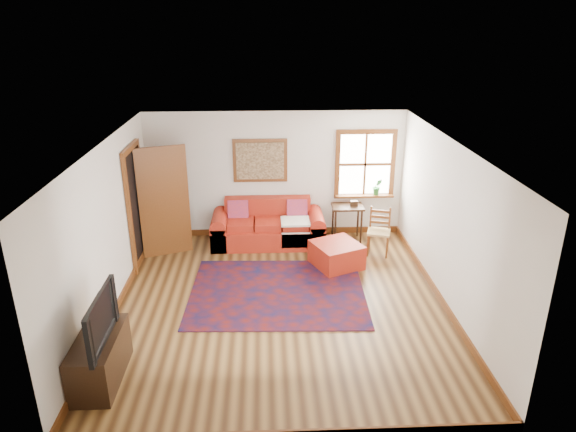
{
  "coord_description": "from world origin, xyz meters",
  "views": [
    {
      "loc": [
        -0.21,
        -6.9,
        4.15
      ],
      "look_at": [
        0.14,
        0.6,
        1.22
      ],
      "focal_mm": 32.0,
      "sensor_mm": 36.0,
      "label": 1
    }
  ],
  "objects_px": {
    "red_leather_sofa": "(268,229)",
    "red_ottoman": "(337,255)",
    "media_cabinet": "(100,359)",
    "ladder_back_chair": "(379,229)",
    "side_table": "(347,212)"
  },
  "relations": [
    {
      "from": "media_cabinet",
      "to": "red_leather_sofa",
      "type": "bearing_deg",
      "value": 62.51
    },
    {
      "from": "ladder_back_chair",
      "to": "media_cabinet",
      "type": "xyz_separation_m",
      "value": [
        -4.13,
        -3.43,
        -0.17
      ]
    },
    {
      "from": "red_leather_sofa",
      "to": "side_table",
      "type": "height_order",
      "value": "red_leather_sofa"
    },
    {
      "from": "red_leather_sofa",
      "to": "side_table",
      "type": "bearing_deg",
      "value": 1.28
    },
    {
      "from": "red_leather_sofa",
      "to": "media_cabinet",
      "type": "relative_size",
      "value": 2.0
    },
    {
      "from": "red_leather_sofa",
      "to": "red_ottoman",
      "type": "relative_size",
      "value": 2.86
    },
    {
      "from": "red_ottoman",
      "to": "side_table",
      "type": "relative_size",
      "value": 1.05
    },
    {
      "from": "red_ottoman",
      "to": "ladder_back_chair",
      "type": "relative_size",
      "value": 0.87
    },
    {
      "from": "red_leather_sofa",
      "to": "red_ottoman",
      "type": "xyz_separation_m",
      "value": [
        1.2,
        -1.08,
        -0.06
      ]
    },
    {
      "from": "side_table",
      "to": "media_cabinet",
      "type": "xyz_separation_m",
      "value": [
        -3.62,
        -4.03,
        -0.3
      ]
    },
    {
      "from": "red_leather_sofa",
      "to": "ladder_back_chair",
      "type": "xyz_separation_m",
      "value": [
        2.05,
        -0.56,
        0.19
      ]
    },
    {
      "from": "red_ottoman",
      "to": "ladder_back_chair",
      "type": "distance_m",
      "value": 1.03
    },
    {
      "from": "ladder_back_chair",
      "to": "side_table",
      "type": "bearing_deg",
      "value": 130.31
    },
    {
      "from": "red_ottoman",
      "to": "media_cabinet",
      "type": "xyz_separation_m",
      "value": [
        -3.27,
        -2.91,
        0.08
      ]
    },
    {
      "from": "red_ottoman",
      "to": "ladder_back_chair",
      "type": "bearing_deg",
      "value": 7.38
    }
  ]
}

